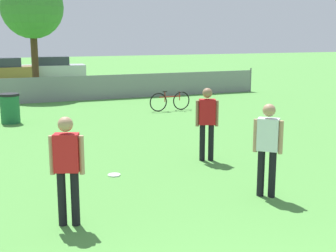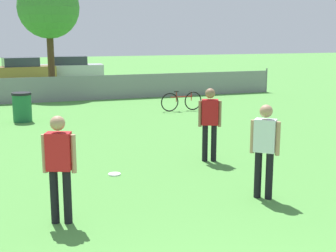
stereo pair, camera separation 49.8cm
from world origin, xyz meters
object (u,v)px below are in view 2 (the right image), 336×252
at_px(bicycle_sideline, 182,101).
at_px(trash_bin, 22,107).
at_px(player_defender_red, 210,119).
at_px(player_thrower_red, 59,162).
at_px(parked_car_tan, 21,70).
at_px(tree_near_pole, 49,8).
at_px(frisbee_disc, 114,174).
at_px(parked_car_silver, 70,68).
at_px(player_receiver_white, 265,145).

xyz_separation_m(bicycle_sideline, trash_bin, (-5.89, -0.33, 0.13)).
bearing_deg(bicycle_sideline, player_defender_red, -109.16).
height_order(player_thrower_red, parked_car_tan, player_thrower_red).
xyz_separation_m(player_thrower_red, player_defender_red, (3.69, 2.55, 0.00)).
height_order(bicycle_sideline, trash_bin, trash_bin).
bearing_deg(tree_near_pole, frisbee_disc, -90.71).
distance_m(player_defender_red, frisbee_disc, 2.55).
xyz_separation_m(frisbee_disc, parked_car_silver, (2.19, 22.35, 0.70)).
relative_size(bicycle_sideline, trash_bin, 1.73).
distance_m(trash_bin, parked_car_tan, 14.51).
xyz_separation_m(player_receiver_white, frisbee_disc, (-2.20, 2.30, -0.97)).
bearing_deg(player_receiver_white, parked_car_silver, 133.72).
xyz_separation_m(player_receiver_white, parked_car_silver, (-0.00, 24.64, -0.27)).
distance_m(tree_near_pole, player_defender_red, 13.99).
height_order(tree_near_pole, frisbee_disc, tree_near_pole).
distance_m(player_defender_red, trash_bin, 7.74).
height_order(tree_near_pole, trash_bin, tree_near_pole).
distance_m(tree_near_pole, bicycle_sideline, 8.54).
relative_size(player_receiver_white, trash_bin, 1.72).
bearing_deg(frisbee_disc, player_defender_red, 7.86).
height_order(player_defender_red, trash_bin, player_defender_red).
distance_m(tree_near_pole, parked_car_silver, 9.42).
distance_m(tree_near_pole, player_receiver_white, 16.51).
height_order(tree_near_pole, player_defender_red, tree_near_pole).
height_order(player_receiver_white, parked_car_tan, player_receiver_white).
relative_size(trash_bin, parked_car_silver, 0.22).
height_order(player_thrower_red, bicycle_sideline, player_thrower_red).
bearing_deg(parked_car_tan, player_receiver_white, -88.70).
xyz_separation_m(frisbee_disc, bicycle_sideline, (4.37, 7.36, 0.36)).
relative_size(player_receiver_white, frisbee_disc, 6.42).
bearing_deg(player_thrower_red, parked_car_tan, 110.58).
bearing_deg(tree_near_pole, trash_bin, -104.03).
bearing_deg(player_defender_red, parked_car_silver, 112.10).
relative_size(frisbee_disc, parked_car_tan, 0.06).
bearing_deg(parked_car_tan, bicycle_sideline, -75.66).
height_order(player_receiver_white, frisbee_disc, player_receiver_white).
distance_m(parked_car_tan, parked_car_silver, 3.22).
bearing_deg(parked_car_silver, player_defender_red, -84.36).
bearing_deg(frisbee_disc, parked_car_tan, 92.46).
xyz_separation_m(player_receiver_white, player_defender_red, (0.14, 2.62, 0.00)).
relative_size(player_defender_red, trash_bin, 1.72).
bearing_deg(frisbee_disc, bicycle_sideline, 59.27).
bearing_deg(tree_near_pole, bicycle_sideline, -56.87).
bearing_deg(player_receiver_white, trash_bin, 155.45).
distance_m(player_thrower_red, parked_car_tan, 23.76).
height_order(frisbee_disc, trash_bin, trash_bin).
xyz_separation_m(player_receiver_white, parked_car_tan, (-3.12, 23.82, -0.27)).
xyz_separation_m(player_defender_red, bicycle_sideline, (2.04, 7.03, -0.61)).
relative_size(tree_near_pole, trash_bin, 5.64).
relative_size(player_receiver_white, player_defender_red, 1.00).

